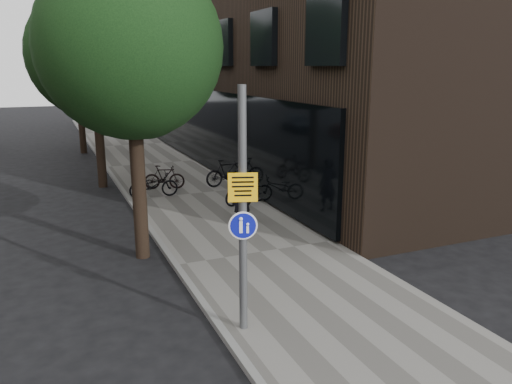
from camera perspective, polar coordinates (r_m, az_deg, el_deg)
ground at (r=10.41m, az=6.86°, el=-13.67°), size 120.00×120.00×0.00m
sidewalk at (r=19.19m, az=-7.55°, el=-0.37°), size 4.50×60.00×0.12m
curb_edge at (r=18.74m, az=-14.18°, el=-1.03°), size 0.15×60.00×0.13m
street_tree_near at (r=12.74m, az=-13.88°, el=14.97°), size 4.40×4.40×7.50m
street_tree_mid at (r=21.17m, az=-17.94°, el=14.26°), size 5.00×5.00×7.80m
street_tree_far at (r=30.13m, az=-19.75°, el=13.91°), size 5.00×5.00×7.80m
signpost at (r=8.75m, az=-1.53°, el=-2.33°), size 0.50×0.19×4.44m
pedestrian at (r=15.45m, az=-1.70°, el=-0.19°), size 0.65×0.43×1.78m
parked_bike_facade_near at (r=17.52m, az=-1.17°, el=0.10°), size 1.85×1.02×0.92m
parked_bike_facade_far at (r=20.16m, az=-3.32°, el=2.22°), size 1.85×0.63×1.10m
parked_bike_curb_near at (r=18.78m, az=-11.63°, el=0.81°), size 1.80×0.66×0.94m
parked_bike_curb_far at (r=19.99m, az=-10.44°, el=1.68°), size 1.64×0.91×0.95m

